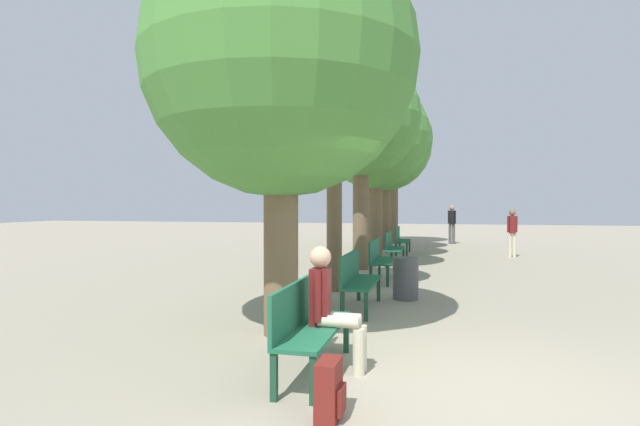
# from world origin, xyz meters

# --- Properties ---
(ground_plane) EXTENTS (80.00, 80.00, 0.00)m
(ground_plane) POSITION_xyz_m (0.00, 0.00, 0.00)
(ground_plane) COLOR gray
(bench_row_0) EXTENTS (0.45, 1.66, 0.94)m
(bench_row_0) POSITION_xyz_m (-1.58, 0.10, 0.55)
(bench_row_0) COLOR #1E6042
(bench_row_0) RESTS_ON ground_plane
(bench_row_1) EXTENTS (0.45, 1.66, 0.94)m
(bench_row_1) POSITION_xyz_m (-1.58, 3.28, 0.55)
(bench_row_1) COLOR #1E6042
(bench_row_1) RESTS_ON ground_plane
(bench_row_2) EXTENTS (0.45, 1.66, 0.94)m
(bench_row_2) POSITION_xyz_m (-1.58, 6.47, 0.55)
(bench_row_2) COLOR #1E6042
(bench_row_2) RESTS_ON ground_plane
(bench_row_3) EXTENTS (0.45, 1.66, 0.94)m
(bench_row_3) POSITION_xyz_m (-1.58, 9.65, 0.55)
(bench_row_3) COLOR #1E6042
(bench_row_3) RESTS_ON ground_plane
(bench_row_4) EXTENTS (0.45, 1.66, 0.94)m
(bench_row_4) POSITION_xyz_m (-1.58, 12.83, 0.55)
(bench_row_4) COLOR #1E6042
(bench_row_4) RESTS_ON ground_plane
(tree_row_0) EXTENTS (3.64, 3.64, 5.47)m
(tree_row_0) POSITION_xyz_m (-2.30, 1.48, 3.63)
(tree_row_0) COLOR brown
(tree_row_0) RESTS_ON ground_plane
(tree_row_1) EXTENTS (2.57, 2.57, 5.02)m
(tree_row_1) POSITION_xyz_m (-2.30, 4.95, 3.70)
(tree_row_1) COLOR brown
(tree_row_1) RESTS_ON ground_plane
(tree_row_2) EXTENTS (3.20, 3.20, 5.68)m
(tree_row_2) POSITION_xyz_m (-2.30, 8.38, 4.04)
(tree_row_2) COLOR brown
(tree_row_2) RESTS_ON ground_plane
(tree_row_3) EXTENTS (3.52, 3.52, 5.77)m
(tree_row_3) POSITION_xyz_m (-2.30, 11.44, 3.97)
(tree_row_3) COLOR brown
(tree_row_3) RESTS_ON ground_plane
(tree_row_4) EXTENTS (3.58, 3.58, 5.83)m
(tree_row_4) POSITION_xyz_m (-2.30, 14.32, 4.00)
(tree_row_4) COLOR brown
(tree_row_4) RESTS_ON ground_plane
(tree_row_5) EXTENTS (3.54, 3.54, 6.42)m
(tree_row_5) POSITION_xyz_m (-2.30, 17.38, 4.59)
(tree_row_5) COLOR brown
(tree_row_5) RESTS_ON ground_plane
(person_seated) EXTENTS (0.60, 0.34, 1.30)m
(person_seated) POSITION_xyz_m (-1.35, 0.23, 0.70)
(person_seated) COLOR beige
(person_seated) RESTS_ON ground_plane
(backpack) EXTENTS (0.21, 0.34, 0.48)m
(backpack) POSITION_xyz_m (-1.11, -0.94, 0.24)
(backpack) COLOR maroon
(backpack) RESTS_ON ground_plane
(pedestrian_near) EXTENTS (0.32, 0.23, 1.58)m
(pedestrian_near) POSITION_xyz_m (2.06, 12.41, 0.90)
(pedestrian_near) COLOR beige
(pedestrian_near) RESTS_ON ground_plane
(pedestrian_mid) EXTENTS (0.34, 0.26, 1.70)m
(pedestrian_mid) POSITION_xyz_m (0.28, 17.75, 0.98)
(pedestrian_mid) COLOR #4C4C4C
(pedestrian_mid) RESTS_ON ground_plane
(trash_bin) EXTENTS (0.46, 0.46, 0.76)m
(trash_bin) POSITION_xyz_m (-0.85, 4.37, 0.38)
(trash_bin) COLOR #4C4C51
(trash_bin) RESTS_ON ground_plane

